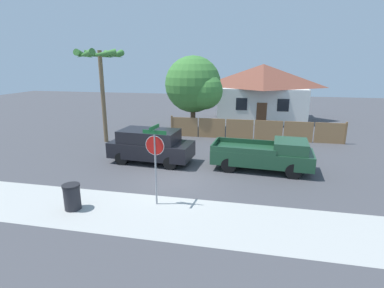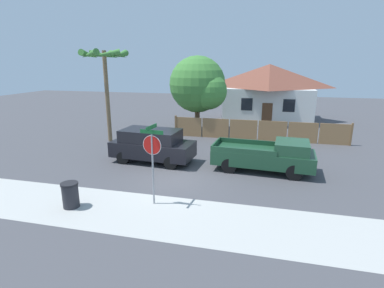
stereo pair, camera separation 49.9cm
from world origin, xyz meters
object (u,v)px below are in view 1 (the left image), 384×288
Objects in this scene: oak_tree at (195,86)px; stop_sign at (155,152)px; palm_tree at (100,63)px; red_suv at (151,145)px; orange_pickup at (266,155)px; trash_bin at (72,197)px; house at (262,91)px.

oak_tree reaches higher than stop_sign.
red_suv is at bearing -38.18° from palm_tree.
orange_pickup is (10.96, -3.69, -4.62)m from palm_tree.
palm_tree is 1.21× the size of orange_pickup.
palm_tree is 7.43m from red_suv.
palm_tree is at bearing 165.54° from orange_pickup.
trash_bin is (-7.36, -5.99, -0.33)m from orange_pickup.
house is 20.58m from stop_sign.
red_suv is (-6.22, -15.17, -1.77)m from house.
red_suv is 4.69× the size of trash_bin.
orange_pickup is at bearing 54.58° from stop_sign.
house is 15.31m from orange_pickup.
house reaches higher than stop_sign.
orange_pickup reaches higher than trash_bin.
orange_pickup is 5.20× the size of trash_bin.
oak_tree reaches higher than house.
trash_bin is (-1.07, -6.01, -0.49)m from red_suv.
palm_tree is 1.34× the size of red_suv.
house is 1.38× the size of palm_tree.
oak_tree is at bearing 81.89° from trash_bin.
palm_tree reaches higher than trash_bin.
stop_sign is at bearing -64.32° from red_suv.
oak_tree is 1.15× the size of orange_pickup.
stop_sign is (-4.33, -4.94, 1.34)m from orange_pickup.
palm_tree is 6.29× the size of trash_bin.
trash_bin is (-3.02, -1.05, -1.67)m from stop_sign.
orange_pickup is at bearing 39.16° from trash_bin.
red_suv is at bearing 79.92° from trash_bin.
palm_tree is 1.98× the size of stop_sign.
palm_tree is 12.45m from orange_pickup.
palm_tree reaches higher than red_suv.
oak_tree is at bearing 38.16° from palm_tree.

